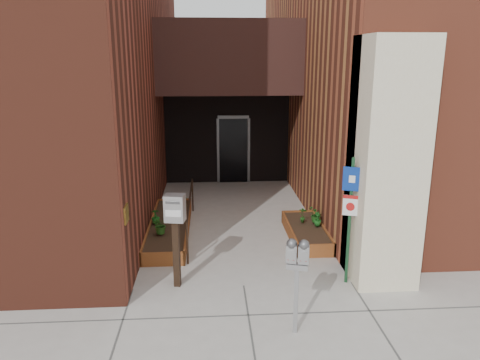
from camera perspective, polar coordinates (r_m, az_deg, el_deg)
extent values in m
plane|color=#9E9991|center=(8.73, 0.45, -12.77)|extent=(80.00, 80.00, 0.00)
cube|color=maroon|center=(15.41, -25.59, 17.08)|extent=(8.00, 14.60, 10.00)
cube|color=brown|center=(16.27, 21.05, 17.34)|extent=(8.00, 13.70, 10.00)
cube|color=beige|center=(8.70, 17.39, 1.92)|extent=(1.10, 1.20, 4.40)
cube|color=black|center=(13.71, -1.43, 14.72)|extent=(4.20, 2.00, 2.00)
cube|color=black|center=(15.33, -1.60, 5.35)|extent=(4.00, 0.30, 3.00)
cube|color=black|center=(15.24, -0.80, 3.58)|extent=(0.90, 0.06, 2.10)
cube|color=#B79338|center=(8.05, -13.73, -4.03)|extent=(0.04, 0.30, 0.30)
cube|color=maroon|center=(9.52, -9.45, -9.52)|extent=(0.90, 0.04, 0.30)
cube|color=maroon|center=(12.83, -7.97, -2.92)|extent=(0.90, 0.04, 0.30)
cube|color=maroon|center=(11.20, -10.80, -5.75)|extent=(0.04, 3.60, 0.30)
cube|color=maroon|center=(11.13, -6.38, -5.71)|extent=(0.04, 3.60, 0.30)
cube|color=black|center=(11.16, -8.59, -5.83)|extent=(0.82, 3.52, 0.26)
cube|color=maroon|center=(9.89, 9.35, -8.53)|extent=(0.80, 0.04, 0.30)
cube|color=maroon|center=(11.86, 7.02, -4.40)|extent=(0.80, 0.04, 0.30)
cube|color=maroon|center=(10.80, 6.09, -6.36)|extent=(0.04, 2.20, 0.30)
cube|color=maroon|center=(10.95, 10.03, -6.20)|extent=(0.04, 2.20, 0.30)
cube|color=black|center=(10.87, 8.07, -6.38)|extent=(0.72, 2.12, 0.26)
cylinder|color=black|center=(9.43, -6.43, -7.64)|extent=(0.04, 0.04, 0.90)
cylinder|color=black|center=(12.54, -5.80, -1.84)|extent=(0.04, 0.04, 0.90)
cylinder|color=black|center=(10.84, -6.13, -2.18)|extent=(0.04, 3.30, 0.04)
cube|color=#97979A|center=(7.24, 6.84, -14.42)|extent=(0.08, 0.08, 1.04)
cube|color=#97979A|center=(6.98, 6.98, -10.39)|extent=(0.34, 0.21, 0.08)
cube|color=#97979A|center=(6.91, 6.29, -8.93)|extent=(0.18, 0.14, 0.27)
sphere|color=#59595B|center=(6.85, 6.33, -7.73)|extent=(0.15, 0.15, 0.15)
cube|color=white|center=(6.85, 6.25, -8.95)|extent=(0.09, 0.03, 0.05)
cube|color=#B21414|center=(6.89, 6.23, -9.58)|extent=(0.09, 0.03, 0.03)
cube|color=#97979A|center=(6.90, 7.77, -9.02)|extent=(0.18, 0.14, 0.27)
sphere|color=#59595B|center=(6.84, 7.82, -7.82)|extent=(0.15, 0.15, 0.15)
cube|color=white|center=(6.84, 7.74, -9.05)|extent=(0.09, 0.03, 0.05)
cube|color=#B21414|center=(6.87, 7.72, -9.68)|extent=(0.09, 0.03, 0.03)
cube|color=#153B20|center=(8.62, 13.20, -5.00)|extent=(0.07, 0.07, 2.36)
cube|color=navy|center=(8.35, 13.51, 0.12)|extent=(0.31, 0.14, 0.43)
cube|color=white|center=(8.34, 13.51, 0.11)|extent=(0.10, 0.05, 0.13)
cube|color=white|center=(8.48, 13.32, -3.03)|extent=(0.26, 0.12, 0.37)
cube|color=#B21414|center=(8.43, 13.38, -2.04)|extent=(0.25, 0.11, 0.06)
cylinder|color=#B21414|center=(8.48, 13.30, -3.19)|extent=(0.14, 0.07, 0.15)
cube|color=black|center=(8.54, -7.74, -8.88)|extent=(0.13, 0.13, 1.26)
cube|color=#AEAEB0|center=(8.23, -7.95, -3.40)|extent=(0.38, 0.31, 0.48)
cube|color=#59595B|center=(8.07, -8.22, -2.77)|extent=(0.25, 0.06, 0.05)
cube|color=white|center=(8.13, -8.17, -4.07)|extent=(0.27, 0.06, 0.11)
imported|color=#255618|center=(10.35, -9.66, -5.39)|extent=(0.51, 0.51, 0.40)
imported|color=#285A19|center=(11.25, -8.84, -3.72)|extent=(0.26, 0.26, 0.38)
imported|color=#1B601B|center=(10.98, -10.27, -4.37)|extent=(0.23, 0.23, 0.34)
imported|color=#2C621C|center=(11.82, -6.89, -2.71)|extent=(0.29, 0.29, 0.39)
imported|color=#185519|center=(10.81, 9.44, -4.71)|extent=(0.25, 0.25, 0.32)
imported|color=#1F5518|center=(10.97, 7.67, -4.22)|extent=(0.25, 0.25, 0.36)
imported|color=#1E5117|center=(11.01, 9.18, -4.23)|extent=(0.45, 0.45, 0.35)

